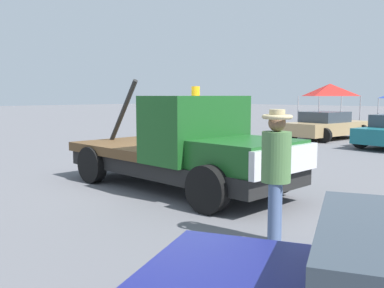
{
  "coord_description": "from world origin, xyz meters",
  "views": [
    {
      "loc": [
        6.85,
        -6.78,
        2.11
      ],
      "look_at": [
        0.5,
        0.0,
        1.05
      ],
      "focal_mm": 40.0,
      "sensor_mm": 36.0,
      "label": 1
    }
  ],
  "objects_px": {
    "person_near_truck": "(276,166)",
    "parked_car_tan": "(327,126)",
    "tow_truck": "(187,150)",
    "canopy_tent_red": "(330,90)"
  },
  "relations": [
    {
      "from": "person_near_truck",
      "to": "parked_car_tan",
      "type": "bearing_deg",
      "value": -90.85
    },
    {
      "from": "tow_truck",
      "to": "canopy_tent_red",
      "type": "relative_size",
      "value": 1.97
    },
    {
      "from": "tow_truck",
      "to": "person_near_truck",
      "type": "relative_size",
      "value": 3.09
    },
    {
      "from": "tow_truck",
      "to": "canopy_tent_red",
      "type": "height_order",
      "value": "canopy_tent_red"
    },
    {
      "from": "person_near_truck",
      "to": "parked_car_tan",
      "type": "height_order",
      "value": "person_near_truck"
    },
    {
      "from": "parked_car_tan",
      "to": "canopy_tent_red",
      "type": "relative_size",
      "value": 1.63
    },
    {
      "from": "tow_truck",
      "to": "canopy_tent_red",
      "type": "distance_m",
      "value": 21.07
    },
    {
      "from": "tow_truck",
      "to": "parked_car_tan",
      "type": "distance_m",
      "value": 13.01
    },
    {
      "from": "person_near_truck",
      "to": "canopy_tent_red",
      "type": "height_order",
      "value": "canopy_tent_red"
    },
    {
      "from": "tow_truck",
      "to": "parked_car_tan",
      "type": "xyz_separation_m",
      "value": [
        -2.82,
        12.7,
        -0.26
      ]
    }
  ]
}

